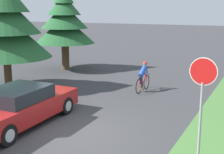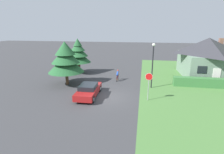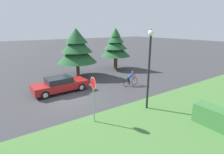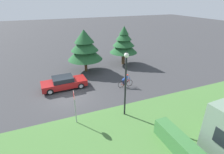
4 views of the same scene
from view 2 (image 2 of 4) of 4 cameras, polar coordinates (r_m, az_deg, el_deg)
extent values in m
plane|color=#38383A|center=(17.79, -1.66, -6.47)|extent=(140.00, 140.00, 0.00)
cube|color=#477538|center=(22.60, 29.98, -3.74)|extent=(16.00, 36.00, 0.01)
cube|color=slate|center=(28.24, 28.21, 3.45)|extent=(6.53, 7.77, 3.23)
pyramid|color=#2D2D33|center=(27.88, 28.94, 8.89)|extent=(7.05, 8.39, 2.20)
cube|color=silver|center=(24.93, 30.90, 0.20)|extent=(0.90, 0.10, 2.00)
cube|color=black|center=(24.12, 27.35, 2.13)|extent=(1.10, 0.10, 0.90)
cube|color=brown|center=(29.23, 32.05, 9.92)|extent=(0.52, 0.52, 0.80)
cube|color=#387038|center=(23.48, 29.89, -1.67)|extent=(8.68, 0.90, 1.09)
cube|color=maroon|center=(17.91, -7.62, -4.56)|extent=(1.95, 4.53, 0.60)
cube|color=black|center=(17.64, -7.77, -3.07)|extent=(1.65, 2.07, 0.45)
cylinder|color=black|center=(19.57, -8.68, -3.52)|extent=(0.25, 0.66, 0.65)
cylinder|color=#ADADB2|center=(19.57, -8.68, -3.52)|extent=(0.25, 0.38, 0.38)
cylinder|color=black|center=(19.18, -4.05, -3.78)|extent=(0.25, 0.66, 0.65)
cylinder|color=#ADADB2|center=(19.18, -4.05, -3.78)|extent=(0.25, 0.38, 0.38)
cylinder|color=black|center=(16.89, -11.65, -6.87)|extent=(0.25, 0.66, 0.65)
cylinder|color=#ADADB2|center=(16.89, -11.65, -6.87)|extent=(0.25, 0.38, 0.38)
cylinder|color=black|center=(16.43, -6.30, -7.28)|extent=(0.25, 0.66, 0.65)
cylinder|color=#ADADB2|center=(16.43, -6.30, -7.28)|extent=(0.25, 0.38, 0.38)
torus|color=black|center=(22.61, 1.60, -0.67)|extent=(0.05, 0.71, 0.71)
torus|color=black|center=(23.53, 1.99, -0.02)|extent=(0.05, 0.71, 0.71)
cylinder|color=#B21E1E|center=(22.80, 1.71, -0.17)|extent=(0.04, 0.17, 0.52)
cylinder|color=#B21E1E|center=(23.14, 1.85, 0.10)|extent=(0.04, 0.61, 0.56)
cylinder|color=#B21E1E|center=(23.01, 1.83, 0.67)|extent=(0.05, 0.72, 0.06)
cylinder|color=#B21E1E|center=(22.78, 1.67, -0.71)|extent=(0.04, 0.32, 0.15)
cylinder|color=#B21E1E|center=(22.64, 1.64, -0.13)|extent=(0.03, 0.20, 0.41)
cylinder|color=#B21E1E|center=(23.44, 1.98, 0.45)|extent=(0.04, 0.11, 0.43)
cylinder|color=black|center=(23.35, 1.97, 0.93)|extent=(0.44, 0.03, 0.02)
ellipsoid|color=black|center=(22.66, 1.68, 0.46)|extent=(0.08, 0.20, 0.05)
cylinder|color=#262D4C|center=(22.69, 1.68, 0.07)|extent=(0.11, 0.24, 0.43)
cylinder|color=#262D4C|center=(22.87, 1.74, -0.02)|extent=(0.11, 0.24, 0.58)
cylinder|color=#8C6647|center=(22.85, 1.70, -0.72)|extent=(0.08, 0.08, 0.30)
cylinder|color=#8C6647|center=(23.03, 1.88, -0.84)|extent=(0.17, 0.08, 0.21)
cylinder|color=#264CB2|center=(22.86, 1.80, 1.15)|extent=(0.23, 0.66, 0.53)
cylinder|color=#264CB2|center=(23.08, 1.89, 1.21)|extent=(0.07, 0.24, 0.35)
cylinder|color=#264CB2|center=(23.35, 1.99, 1.38)|extent=(0.07, 0.24, 0.35)
sphere|color=#8C6647|center=(23.05, 1.91, 2.06)|extent=(0.19, 0.19, 0.19)
ellipsoid|color=red|center=(23.03, 1.91, 2.18)|extent=(0.22, 0.18, 0.12)
cylinder|color=gray|center=(16.95, 11.73, -4.19)|extent=(0.07, 0.07, 2.08)
cylinder|color=red|center=(16.56, 11.98, 0.08)|extent=(0.65, 0.08, 0.65)
cylinder|color=silver|center=(16.56, 11.98, 0.08)|extent=(0.68, 0.08, 0.68)
cylinder|color=black|center=(20.24, 13.02, 3.01)|extent=(0.13, 0.13, 4.80)
sphere|color=white|center=(19.86, 13.48, 10.22)|extent=(0.35, 0.35, 0.35)
cone|color=black|center=(19.84, 13.51, 10.72)|extent=(0.21, 0.21, 0.14)
cylinder|color=#4C3823|center=(22.07, -14.49, -0.36)|extent=(0.36, 0.36, 1.58)
cone|color=#23562D|center=(21.66, -14.81, 4.24)|extent=(4.26, 4.26, 2.03)
cone|color=#23562D|center=(21.49, -15.00, 6.84)|extent=(3.32, 3.32, 1.79)
cone|color=#23562D|center=(21.38, -15.16, 9.12)|extent=(2.38, 2.38, 1.55)
cylinder|color=#4C3823|center=(27.20, -10.78, 3.01)|extent=(0.48, 0.48, 1.71)
cone|color=#23562D|center=(26.88, -10.96, 6.54)|extent=(3.76, 3.76, 1.69)
cone|color=#23562D|center=(26.77, -11.05, 8.30)|extent=(2.93, 2.93, 1.49)
cone|color=#23562D|center=(26.69, -11.14, 9.83)|extent=(2.11, 2.11, 1.29)
cone|color=#23562D|center=(26.63, -11.21, 11.12)|extent=(1.28, 1.28, 1.08)
camera|label=1|loc=(9.12, 22.09, -4.07)|focal=50.00mm
camera|label=3|loc=(14.65, 46.75, 5.13)|focal=28.00mm
camera|label=4|loc=(18.49, 50.93, 15.93)|focal=28.00mm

